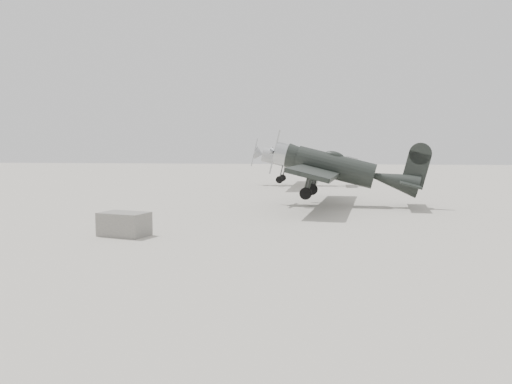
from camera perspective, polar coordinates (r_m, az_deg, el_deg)
ground at (r=19.96m, az=3.19°, el=-4.41°), size 160.00×160.00×0.00m
lowwing_monoplane at (r=28.56m, az=9.83°, el=2.59°), size 8.72×12.21×3.93m
highwing_monoplane at (r=43.56m, az=5.02°, el=3.68°), size 8.89×12.47×3.56m
equipment_block at (r=19.31m, az=-14.82°, el=-3.57°), size 1.99×1.52×0.88m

